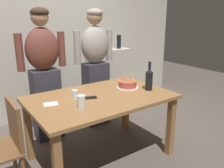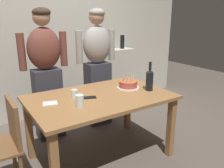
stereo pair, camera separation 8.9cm
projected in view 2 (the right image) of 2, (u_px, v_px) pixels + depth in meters
The scene contains 13 objects.
ground_plane at pixel (101, 156), 2.69m from camera, with size 10.00×10.00×0.00m, color #564C44.
back_wall at pixel (49, 33), 3.56m from camera, with size 5.20×0.10×2.60m, color beige.
dining_table at pixel (100, 104), 2.51m from camera, with size 1.50×0.96×0.74m.
birthday_cake at pixel (128, 85), 2.73m from camera, with size 0.26×0.26×0.16m.
water_glass_near at pixel (74, 94), 2.42m from camera, with size 0.07×0.07×0.09m, color silver.
water_glass_far at pixel (80, 101), 2.16m from camera, with size 0.08×0.08×0.12m, color silver.
wine_bottle at pixel (150, 79), 2.63m from camera, with size 0.08×0.08×0.33m.
cell_phone at pixel (89, 97), 2.42m from camera, with size 0.14×0.07×0.01m, color black.
napkin_stack at pixel (50, 103), 2.26m from camera, with size 0.14×0.10×0.01m, color white.
person_man_bearded at pixel (46, 73), 2.90m from camera, with size 0.61×0.27×1.66m.
person_woman_cardigan at pixel (97, 66), 3.29m from camera, with size 0.61×0.27×1.66m.
dining_chair at pixel (4, 141), 2.02m from camera, with size 0.42×0.42×0.87m.
shelf_cabinet at pixel (112, 77), 4.14m from camera, with size 0.77×0.30×1.26m.
Camera 2 is at (-1.17, -2.03, 1.57)m, focal length 37.12 mm.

